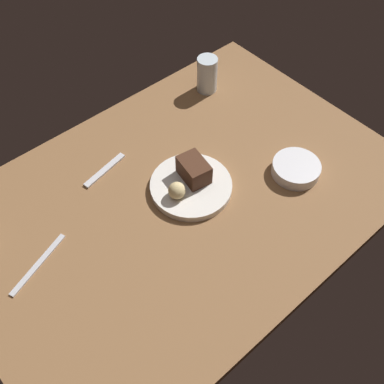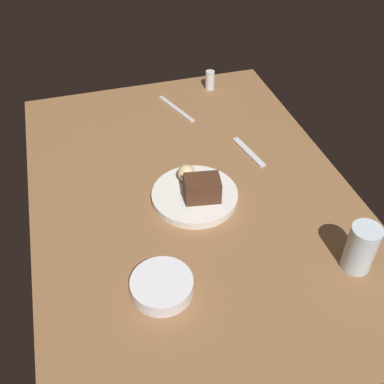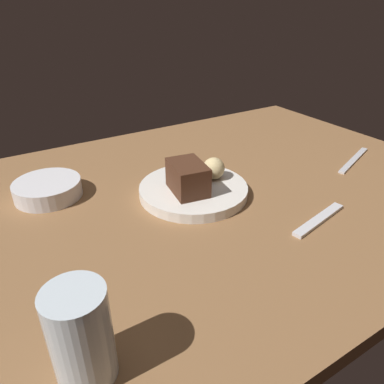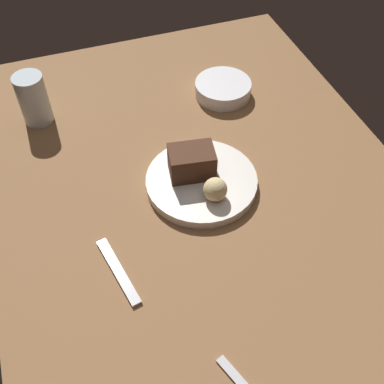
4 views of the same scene
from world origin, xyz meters
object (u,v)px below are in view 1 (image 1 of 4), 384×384
dessert_plate (190,185)px  dessert_spoon (105,170)px  side_bowl (296,169)px  butter_knife (38,264)px  water_glass (207,74)px  chocolate_cake_slice (194,170)px  bread_roll (177,191)px

dessert_plate → dessert_spoon: dessert_plate is taller
side_bowl → butter_knife: (-69.65, 21.67, -1.51)cm
dessert_spoon → butter_knife: dessert_spoon is taller
side_bowl → butter_knife: side_bowl is taller
butter_knife → side_bowl: bearing=-37.2°
side_bowl → dessert_spoon: (-40.39, 36.01, -1.41)cm
water_glass → dessert_spoon: (-45.91, -7.51, -5.61)cm
side_bowl → dessert_spoon: 54.13cm
side_bowl → butter_knife: size_ratio=0.71×
chocolate_cake_slice → water_glass: bearing=42.7°
chocolate_cake_slice → butter_knife: bearing=173.5°
butter_knife → dessert_spoon: bearing=6.2°
chocolate_cake_slice → bread_roll: 8.00cm
chocolate_cake_slice → butter_knife: chocolate_cake_slice is taller
water_glass → butter_knife: 78.48cm
chocolate_cake_slice → water_glass: size_ratio=0.75×
side_bowl → chocolate_cake_slice: bearing=145.4°
dessert_plate → side_bowl: 30.24cm
chocolate_cake_slice → side_bowl: size_ratio=0.66×
bread_roll → butter_knife: (-38.13, 7.28, -4.16)cm
dessert_spoon → butter_knife: bearing=14.8°
chocolate_cake_slice → butter_knife: 46.39cm
chocolate_cake_slice → dessert_spoon: chocolate_cake_slice is taller
water_glass → side_bowl: water_glass is taller
dessert_spoon → water_glass: bearing=178.0°
water_glass → chocolate_cake_slice: bearing=-137.3°
side_bowl → butter_knife: 72.96cm
side_bowl → butter_knife: bearing=162.7°
bread_roll → water_glass: (37.04, 29.12, 1.55)cm
chocolate_cake_slice → dessert_plate: bearing=-155.4°
water_glass → side_bowl: bearing=-97.2°
water_glass → butter_knife: bearing=-163.8°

